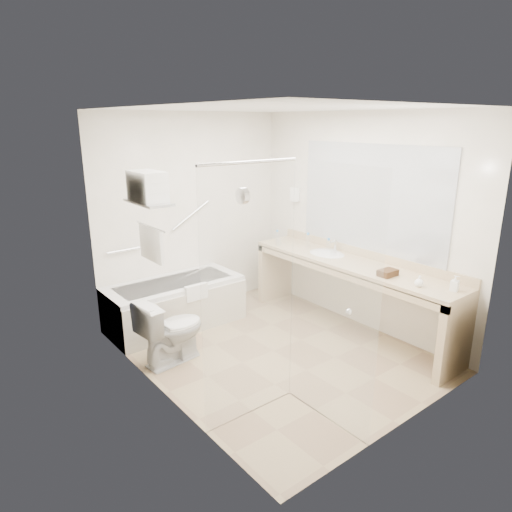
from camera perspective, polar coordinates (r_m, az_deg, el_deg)
floor at (r=5.04m, az=2.16°, el=-11.74°), size 3.20×3.20×0.00m
ceiling at (r=4.44m, az=2.52°, el=17.98°), size 2.60×3.20×0.10m
wall_back at (r=5.86m, az=-7.94°, el=5.19°), size 2.60×0.10×2.50m
wall_front at (r=3.58m, az=19.26°, el=-2.96°), size 2.60×0.10×2.50m
wall_left at (r=3.89m, az=-12.37°, el=-0.84°), size 0.10×3.20×2.50m
wall_right at (r=5.50m, az=12.71°, el=4.20°), size 0.10×3.20×2.50m
bathtub at (r=5.60m, az=-10.07°, el=-5.87°), size 1.60×0.73×0.59m
grab_bar_short at (r=5.49m, az=-16.16°, el=0.69°), size 0.40×0.03×0.03m
grab_bar_long at (r=5.80m, az=-8.17°, el=5.07°), size 0.53×0.03×0.33m
shower_enclosure at (r=3.58m, az=4.26°, el=-5.16°), size 0.96×0.91×2.11m
towel_shelf at (r=4.14m, az=-13.34°, el=7.30°), size 0.24×0.55×0.81m
vanity_counter at (r=5.36m, az=11.66°, el=-2.82°), size 0.55×2.70×0.95m
sink at (r=5.58m, az=8.85°, el=0.03°), size 0.40×0.52×0.14m
faucet at (r=5.65m, az=9.91°, el=1.36°), size 0.03×0.03×0.14m
mirror at (r=5.34m, az=14.09°, el=7.04°), size 0.02×2.00×1.20m
hairdryer_unit at (r=6.13m, az=4.87°, el=7.69°), size 0.08×0.10×0.18m
toilet at (r=4.77m, az=-10.51°, el=-9.11°), size 0.74×0.47×0.69m
amenity_basket at (r=4.89m, az=16.14°, el=-2.03°), size 0.20×0.14×0.07m
soap_bottle_a at (r=4.68m, az=23.54°, el=-3.62°), size 0.10×0.16×0.07m
soap_bottle_b at (r=4.68m, az=19.71°, el=-3.12°), size 0.11×0.13×0.08m
water_bottle_left at (r=5.53m, az=9.03°, el=1.15°), size 0.06×0.06×0.19m
water_bottle_mid at (r=5.98m, az=2.67°, el=2.40°), size 0.05×0.05×0.17m
water_bottle_right at (r=5.77m, az=6.50°, el=1.89°), size 0.06×0.06×0.20m
drinking_glass_near at (r=5.86m, az=2.84°, el=1.76°), size 0.09×0.09×0.09m
drinking_glass_far at (r=5.43m, az=9.66°, el=0.41°), size 0.10×0.10×0.10m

